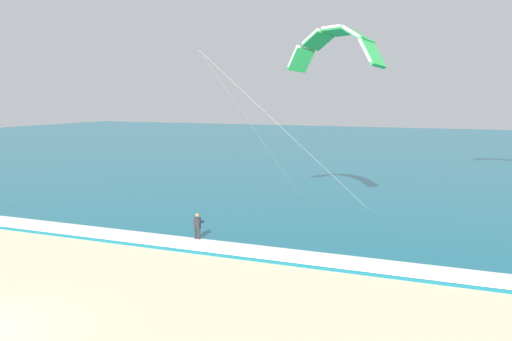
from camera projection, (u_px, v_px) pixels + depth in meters
sea at (386, 150)px, 84.39m from camera, size 200.00×120.00×0.20m
surf_foam at (175, 242)px, 30.84m from camera, size 200.00×2.14×0.04m
surfboard at (198, 243)px, 31.35m from camera, size 0.58×1.44×0.09m
kitesurfer at (197, 227)px, 31.25m from camera, size 0.55×0.55×1.69m
kite_primary at (335, 44)px, 35.94m from camera, size 8.60×10.94×11.24m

